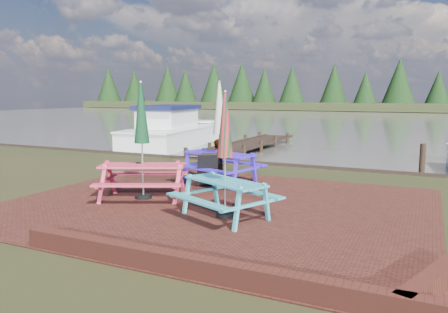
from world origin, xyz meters
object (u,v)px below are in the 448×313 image
chalkboard (210,170)px  person (218,139)px  picnic_table_teal (225,175)px  picnic_table_blue (219,148)px  jetty (247,145)px  boat_jetty (175,133)px  picnic_table_red (142,159)px

chalkboard → person: 3.52m
picnic_table_teal → picnic_table_blue: 3.40m
picnic_table_teal → person: bearing=141.9°
picnic_table_teal → picnic_table_blue: size_ratio=0.90×
chalkboard → person: bearing=76.0°
picnic_table_blue → chalkboard: size_ratio=3.16×
picnic_table_blue → jetty: size_ratio=0.30×
boat_jetty → person: boat_jetty is taller
picnic_table_teal → picnic_table_red: size_ratio=0.92×
picnic_table_teal → picnic_table_red: (-2.39, 0.59, 0.08)m
person → picnic_table_red: bearing=75.6°
person → picnic_table_teal: bearing=96.6°
jetty → picnic_table_blue: bearing=-72.8°
picnic_table_red → picnic_table_blue: picnic_table_blue is taller
picnic_table_red → boat_jetty: 12.48m
picnic_table_red → chalkboard: size_ratio=3.08×
boat_jetty → jetty: bearing=-13.2°
picnic_table_blue → chalkboard: picnic_table_blue is taller
picnic_table_teal → jetty: picnic_table_teal is taller
jetty → boat_jetty: size_ratio=1.11×
chalkboard → boat_jetty: size_ratio=0.11×
jetty → person: person is taller
jetty → person: bearing=-78.3°
picnic_table_teal → boat_jetty: 14.25m
picnic_table_blue → person: picnic_table_blue is taller
boat_jetty → person: (5.35, -5.84, 0.42)m
picnic_table_blue → chalkboard: (-0.03, -0.50, -0.52)m
picnic_table_blue → boat_jetty: 10.90m
picnic_table_blue → jetty: picnic_table_blue is taller
picnic_table_red → jetty: size_ratio=0.30×
picnic_table_blue → chalkboard: 0.72m
picnic_table_teal → jetty: bearing=134.7°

